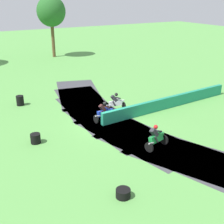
# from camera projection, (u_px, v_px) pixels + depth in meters

# --- Properties ---
(ground_plane) EXTENTS (120.00, 120.00, 0.00)m
(ground_plane) POSITION_uv_depth(u_px,v_px,m) (110.00, 123.00, 21.25)
(ground_plane) COLOR #569947
(track_asphalt) EXTENTS (7.48, 23.81, 0.01)m
(track_asphalt) POSITION_uv_depth(u_px,v_px,m) (117.00, 121.00, 21.58)
(track_asphalt) COLOR #3D3D42
(track_asphalt) RESTS_ON ground
(safety_barrier) EXTENTS (12.50, 1.07, 0.90)m
(safety_barrier) POSITION_uv_depth(u_px,v_px,m) (169.00, 102.00, 23.98)
(safety_barrier) COLOR #1E8466
(safety_barrier) RESTS_ON ground
(motorcycle_lead_white) EXTENTS (1.71, 0.88, 1.43)m
(motorcycle_lead_white) POSITION_uv_depth(u_px,v_px,m) (116.00, 102.00, 23.38)
(motorcycle_lead_white) COLOR black
(motorcycle_lead_white) RESTS_ON ground
(motorcycle_chase_blue) EXTENTS (1.68, 0.82, 1.43)m
(motorcycle_chase_blue) POSITION_uv_depth(u_px,v_px,m) (105.00, 112.00, 21.49)
(motorcycle_chase_blue) COLOR black
(motorcycle_chase_blue) RESTS_ON ground
(motorcycle_trailing_green) EXTENTS (1.68, 1.06, 1.43)m
(motorcycle_trailing_green) POSITION_uv_depth(u_px,v_px,m) (157.00, 137.00, 17.76)
(motorcycle_trailing_green) COLOR black
(motorcycle_trailing_green) RESTS_ON ground
(tire_stack_near) EXTENTS (0.59, 0.59, 0.80)m
(tire_stack_near) POSITION_uv_depth(u_px,v_px,m) (20.00, 101.00, 24.51)
(tire_stack_near) COLOR black
(tire_stack_near) RESTS_ON ground
(tire_stack_mid_a) EXTENTS (0.61, 0.61, 0.60)m
(tire_stack_mid_a) POSITION_uv_depth(u_px,v_px,m) (36.00, 138.00, 18.36)
(tire_stack_mid_a) COLOR black
(tire_stack_mid_a) RESTS_ON ground
(tire_stack_mid_b) EXTENTS (0.67, 0.67, 0.40)m
(tire_stack_mid_b) POSITION_uv_depth(u_px,v_px,m) (123.00, 193.00, 13.51)
(tire_stack_mid_b) COLOR black
(tire_stack_mid_b) RESTS_ON ground
(tree_far_left) EXTENTS (3.90, 3.90, 8.23)m
(tree_far_left) POSITION_uv_depth(u_px,v_px,m) (51.00, 12.00, 41.11)
(tree_far_left) COLOR brown
(tree_far_left) RESTS_ON ground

